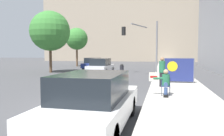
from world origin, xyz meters
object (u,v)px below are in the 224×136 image
at_px(seated_protester, 165,82).
at_px(car_on_road_midblock, 93,64).
at_px(jogger_on_sidewalk, 162,72).
at_px(protest_banner, 179,70).
at_px(motorcycle_on_road, 122,74).
at_px(traffic_light_pole, 142,38).
at_px(car_on_road_nearest, 101,66).
at_px(parked_car_curbside, 94,101).
at_px(street_tree_near_curb, 50,31).
at_px(street_tree_midblock, 77,39).

relative_size(seated_protester, car_on_road_midblock, 0.28).
bearing_deg(jogger_on_sidewalk, protest_banner, -124.27).
bearing_deg(motorcycle_on_road, traffic_light_pole, 79.46).
bearing_deg(car_on_road_midblock, traffic_light_pole, -37.58).
distance_m(car_on_road_midblock, motorcycle_on_road, 11.82).
relative_size(car_on_road_nearest, car_on_road_midblock, 1.05).
bearing_deg(car_on_road_midblock, car_on_road_nearest, -64.73).
height_order(protest_banner, parked_car_curbside, protest_banner).
bearing_deg(car_on_road_nearest, protest_banner, -41.85).
bearing_deg(traffic_light_pole, car_on_road_nearest, -173.89).
xyz_separation_m(car_on_road_nearest, street_tree_near_curb, (-5.63, 0.42, 3.60)).
relative_size(jogger_on_sidewalk, street_tree_midblock, 0.28).
bearing_deg(traffic_light_pole, street_tree_near_curb, -179.95).
distance_m(seated_protester, motorcycle_on_road, 6.44).
height_order(car_on_road_midblock, street_tree_near_curb, street_tree_near_curb).
xyz_separation_m(car_on_road_midblock, street_tree_midblock, (-4.42, 5.68, 3.51)).
bearing_deg(parked_car_curbside, seated_protester, 66.39).
relative_size(parked_car_curbside, street_tree_midblock, 0.77).
bearing_deg(jogger_on_sidewalk, car_on_road_midblock, -62.74).
distance_m(seated_protester, parked_car_curbside, 4.83).
relative_size(jogger_on_sidewalk, parked_car_curbside, 0.36).
relative_size(traffic_light_pole, street_tree_near_curb, 0.75).
xyz_separation_m(motorcycle_on_road, street_tree_midblock, (-10.01, 16.08, 3.70)).
xyz_separation_m(traffic_light_pole, street_tree_midblock, (-11.00, 10.74, 0.76)).
bearing_deg(jogger_on_sidewalk, seated_protester, 88.32).
bearing_deg(parked_car_curbside, jogger_on_sidewalk, 75.75).
relative_size(seated_protester, car_on_road_nearest, 0.27).
distance_m(seated_protester, car_on_road_nearest, 12.18).
bearing_deg(street_tree_near_curb, car_on_road_midblock, 59.11).
xyz_separation_m(seated_protester, street_tree_near_curb, (-11.63, 11.02, 3.59)).
xyz_separation_m(jogger_on_sidewalk, protest_banner, (1.03, 1.82, -0.01)).
xyz_separation_m(parked_car_curbside, street_tree_near_curb, (-9.70, 15.44, 3.60)).
bearing_deg(traffic_light_pole, street_tree_midblock, 135.69).
xyz_separation_m(seated_protester, jogger_on_sidewalk, (-0.14, 2.62, 0.23)).
xyz_separation_m(jogger_on_sidewalk, street_tree_midblock, (-12.87, 19.15, 3.24)).
distance_m(street_tree_near_curb, street_tree_midblock, 10.84).
bearing_deg(car_on_road_nearest, seated_protester, -60.49).
height_order(jogger_on_sidewalk, car_on_road_nearest, jogger_on_sidewalk).
xyz_separation_m(parked_car_curbside, motorcycle_on_road, (-1.07, 10.11, -0.21)).
bearing_deg(car_on_road_nearest, street_tree_near_curb, 175.74).
distance_m(car_on_road_midblock, street_tree_near_curb, 6.94).
relative_size(seated_protester, jogger_on_sidewalk, 0.70).
bearing_deg(street_tree_midblock, parked_car_curbside, -67.06).
relative_size(car_on_road_midblock, motorcycle_on_road, 1.86).
bearing_deg(protest_banner, street_tree_near_curb, 152.25).
height_order(protest_banner, motorcycle_on_road, protest_banner).
height_order(seated_protester, car_on_road_midblock, car_on_road_midblock).
height_order(parked_car_curbside, car_on_road_nearest, car_on_road_nearest).
height_order(seated_protester, street_tree_midblock, street_tree_midblock).
height_order(traffic_light_pole, car_on_road_midblock, traffic_light_pole).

